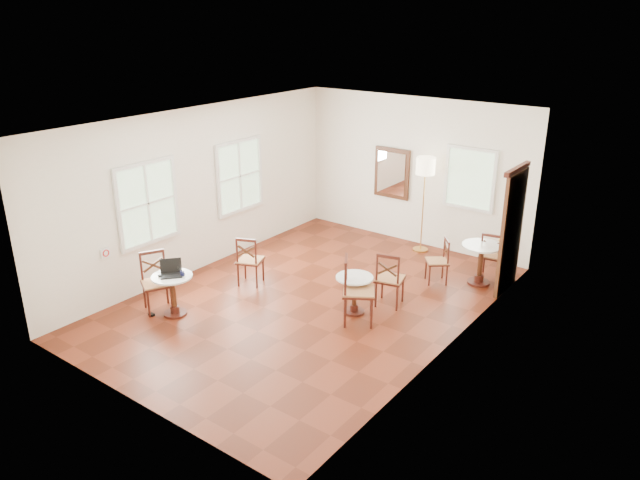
# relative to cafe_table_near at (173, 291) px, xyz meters

# --- Properties ---
(ground) EXTENTS (7.00, 7.00, 0.00)m
(ground) POSITION_rel_cafe_table_near_xyz_m (1.43, 1.67, -0.42)
(ground) COLOR #632311
(ground) RESTS_ON ground
(room_shell) EXTENTS (5.02, 7.02, 3.01)m
(room_shell) POSITION_rel_cafe_table_near_xyz_m (1.37, 1.94, 1.47)
(room_shell) COLOR white
(room_shell) RESTS_ON ground
(cafe_table_near) EXTENTS (0.64, 0.64, 0.68)m
(cafe_table_near) POSITION_rel_cafe_table_near_xyz_m (0.00, 0.00, 0.00)
(cafe_table_near) COLOR #441911
(cafe_table_near) RESTS_ON ground
(cafe_table_mid) EXTENTS (0.60, 0.60, 0.63)m
(cafe_table_mid) POSITION_rel_cafe_table_near_xyz_m (2.25, 1.77, -0.03)
(cafe_table_mid) COLOR #441911
(cafe_table_mid) RESTS_ON ground
(cafe_table_back) EXTENTS (0.70, 0.70, 0.74)m
(cafe_table_back) POSITION_rel_cafe_table_near_xyz_m (3.42, 4.02, 0.04)
(cafe_table_back) COLOR #441911
(cafe_table_back) RESTS_ON ground
(chair_near_a) EXTENTS (0.55, 0.55, 0.91)m
(chair_near_a) POSITION_rel_cafe_table_near_xyz_m (0.18, 1.57, 0.03)
(chair_near_a) COLOR #441911
(chair_near_a) RESTS_ON ground
(chair_near_b) EXTENTS (0.61, 0.61, 0.97)m
(chair_near_b) POSITION_rel_cafe_table_near_xyz_m (-0.35, -0.04, 0.06)
(chair_near_b) COLOR #441911
(chair_near_b) RESTS_ON ground
(chair_mid_a) EXTENTS (0.53, 0.53, 0.94)m
(chair_mid_a) POSITION_rel_cafe_table_near_xyz_m (2.57, 2.33, 0.05)
(chair_mid_a) COLOR #441911
(chair_mid_a) RESTS_ON ground
(chair_mid_b) EXTENTS (0.69, 0.69, 1.08)m
(chair_mid_b) POSITION_rel_cafe_table_near_xyz_m (2.45, 1.54, 0.12)
(chair_mid_b) COLOR #441911
(chair_mid_b) RESTS_ON ground
(chair_back_a) EXTENTS (0.46, 0.46, 0.89)m
(chair_back_a) POSITION_rel_cafe_table_near_xyz_m (3.49, 4.37, 0.02)
(chair_back_a) COLOR #441911
(chair_back_a) RESTS_ON ground
(chair_back_b) EXTENTS (0.53, 0.53, 0.81)m
(chair_back_b) POSITION_rel_cafe_table_near_xyz_m (2.80, 3.63, -0.01)
(chair_back_b) COLOR #441911
(chair_back_b) RESTS_ON ground
(floor_lamp) EXTENTS (0.37, 0.37, 1.92)m
(floor_lamp) POSITION_rel_cafe_table_near_xyz_m (1.84, 4.82, 1.20)
(floor_lamp) COLOR #BF8C3F
(floor_lamp) RESTS_ON ground
(laptop) EXTENTS (0.43, 0.43, 0.24)m
(laptop) POSITION_rel_cafe_table_near_xyz_m (-0.04, 0.03, 0.32)
(laptop) COLOR black
(laptop) RESTS_ON cafe_table_near
(mouse) EXTENTS (0.11, 0.09, 0.04)m
(mouse) POSITION_rel_cafe_table_near_xyz_m (-0.11, -0.13, 0.28)
(mouse) COLOR black
(mouse) RESTS_ON cafe_table_near
(navy_mug) EXTENTS (0.10, 0.07, 0.08)m
(navy_mug) POSITION_rel_cafe_table_near_xyz_m (0.14, 0.10, 0.30)
(navy_mug) COLOR #0F1134
(navy_mug) RESTS_ON cafe_table_near
(water_glass) EXTENTS (0.06, 0.06, 0.10)m
(water_glass) POSITION_rel_cafe_table_near_xyz_m (0.03, 0.13, 0.31)
(water_glass) COLOR white
(water_glass) RESTS_ON cafe_table_near
(power_adapter) EXTENTS (0.10, 0.06, 0.04)m
(power_adapter) POSITION_rel_cafe_table_near_xyz_m (-0.27, -0.26, -0.40)
(power_adapter) COLOR black
(power_adapter) RESTS_ON ground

